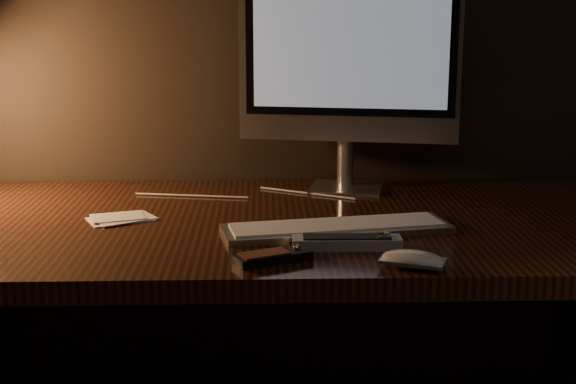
{
  "coord_description": "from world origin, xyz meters",
  "views": [
    {
      "loc": [
        -0.05,
        0.3,
        1.15
      ],
      "look_at": [
        -0.0,
        1.73,
        0.83
      ],
      "focal_mm": 50.0,
      "sensor_mm": 36.0,
      "label": 1
    }
  ],
  "objects_px": {
    "desk": "(287,268)",
    "keyboard": "(337,228)",
    "monitor": "(349,55)",
    "tv_remote": "(347,242)",
    "mouse": "(413,262)",
    "media_remote": "(273,257)"
  },
  "relations": [
    {
      "from": "desk",
      "to": "mouse",
      "type": "height_order",
      "value": "mouse"
    },
    {
      "from": "desk",
      "to": "monitor",
      "type": "height_order",
      "value": "monitor"
    },
    {
      "from": "monitor",
      "to": "keyboard",
      "type": "distance_m",
      "value": 0.47
    },
    {
      "from": "keyboard",
      "to": "tv_remote",
      "type": "bearing_deg",
      "value": -96.39
    },
    {
      "from": "mouse",
      "to": "media_remote",
      "type": "relative_size",
      "value": 0.76
    },
    {
      "from": "mouse",
      "to": "media_remote",
      "type": "bearing_deg",
      "value": -167.54
    },
    {
      "from": "desk",
      "to": "tv_remote",
      "type": "bearing_deg",
      "value": -71.21
    },
    {
      "from": "desk",
      "to": "mouse",
      "type": "distance_m",
      "value": 0.46
    },
    {
      "from": "desk",
      "to": "monitor",
      "type": "relative_size",
      "value": 3.07
    },
    {
      "from": "desk",
      "to": "tv_remote",
      "type": "distance_m",
      "value": 0.33
    },
    {
      "from": "monitor",
      "to": "tv_remote",
      "type": "relative_size",
      "value": 2.73
    },
    {
      "from": "desk",
      "to": "mouse",
      "type": "relative_size",
      "value": 15.51
    },
    {
      "from": "tv_remote",
      "to": "media_remote",
      "type": "bearing_deg",
      "value": -148.91
    },
    {
      "from": "media_remote",
      "to": "tv_remote",
      "type": "distance_m",
      "value": 0.15
    },
    {
      "from": "desk",
      "to": "keyboard",
      "type": "relative_size",
      "value": 3.74
    },
    {
      "from": "media_remote",
      "to": "tv_remote",
      "type": "height_order",
      "value": "same"
    },
    {
      "from": "media_remote",
      "to": "tv_remote",
      "type": "xyz_separation_m",
      "value": [
        0.13,
        0.07,
        0.0
      ]
    },
    {
      "from": "desk",
      "to": "keyboard",
      "type": "xyz_separation_m",
      "value": [
        0.09,
        -0.18,
        0.14
      ]
    },
    {
      "from": "monitor",
      "to": "tv_remote",
      "type": "height_order",
      "value": "monitor"
    },
    {
      "from": "mouse",
      "to": "tv_remote",
      "type": "distance_m",
      "value": 0.15
    },
    {
      "from": "keyboard",
      "to": "media_remote",
      "type": "height_order",
      "value": "media_remote"
    },
    {
      "from": "mouse",
      "to": "desk",
      "type": "bearing_deg",
      "value": 137.94
    }
  ]
}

